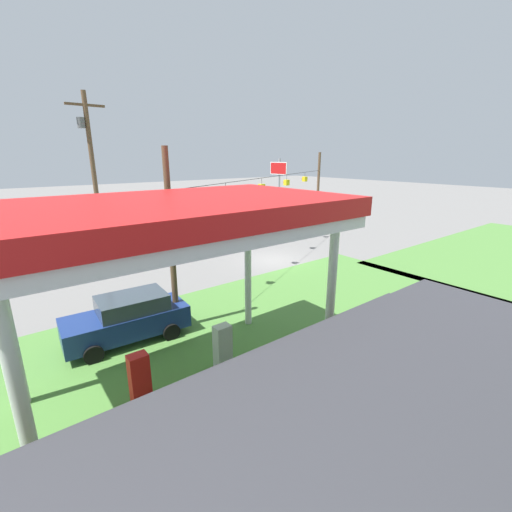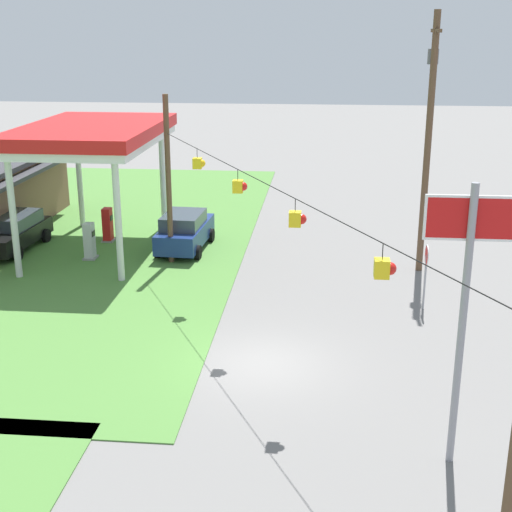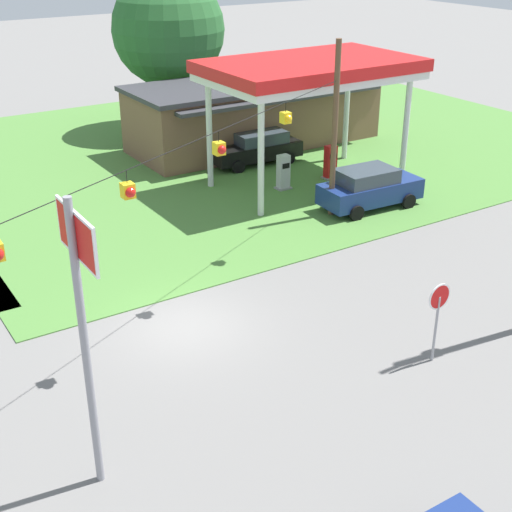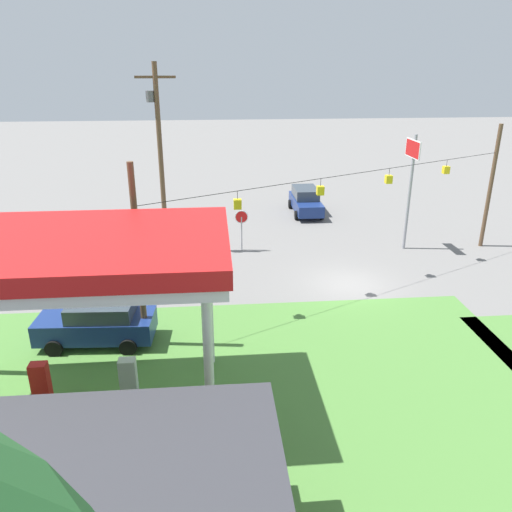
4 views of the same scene
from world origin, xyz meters
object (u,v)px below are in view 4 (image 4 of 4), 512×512
object	(u,v)px
gas_station_canopy	(66,255)
utility_pole_main	(160,151)
fuel_pump_near	(129,383)
car_at_pumps_front	(98,322)
car_on_crossroad	(306,201)
stop_sign_overhead	(411,170)
stop_sign_roadside	(242,221)
fuel_pump_far	(42,387)
car_at_pumps_rear	(63,477)

from	to	relation	value
gas_station_canopy	utility_pole_main	distance (m)	14.82
gas_station_canopy	fuel_pump_near	distance (m)	4.80
car_at_pumps_front	car_on_crossroad	world-z (taller)	car_on_crossroad
stop_sign_overhead	gas_station_canopy	bearing A→B (deg)	40.80
stop_sign_roadside	fuel_pump_near	bearing A→B (deg)	-107.88
stop_sign_overhead	fuel_pump_far	bearing A→B (deg)	38.42
car_at_pumps_rear	utility_pole_main	distance (m)	19.48
car_at_pumps_front	car_on_crossroad	xyz separation A→B (m)	(-11.75, -17.86, 0.02)
gas_station_canopy	fuel_pump_far	bearing A→B (deg)	-0.06
stop_sign_overhead	utility_pole_main	xyz separation A→B (m)	(14.51, -0.98, 1.15)
car_on_crossroad	fuel_pump_near	bearing A→B (deg)	-24.14
stop_sign_roadside	utility_pole_main	world-z (taller)	utility_pole_main
gas_station_canopy	car_at_pumps_front	bearing A→B (deg)	-84.15
car_at_pumps_front	car_at_pumps_rear	xyz separation A→B (m)	(-0.76, 8.07, -0.06)
car_on_crossroad	stop_sign_overhead	bearing A→B (deg)	29.76
fuel_pump_near	car_on_crossroad	bearing A→B (deg)	-114.39
car_at_pumps_front	gas_station_canopy	bearing A→B (deg)	99.00
car_at_pumps_rear	stop_sign_roadside	distance (m)	19.26
fuel_pump_near	car_at_pumps_rear	world-z (taller)	car_at_pumps_rear
fuel_pump_far	stop_sign_roadside	xyz separation A→B (m)	(-7.44, -14.35, 1.01)
stop_sign_overhead	utility_pole_main	world-z (taller)	utility_pole_main
car_at_pumps_rear	stop_sign_overhead	xyz separation A→B (m)	(-15.59, -17.79, 3.95)
car_on_crossroad	stop_sign_overhead	size ratio (longest dim) A/B	0.73
car_at_pumps_rear	car_on_crossroad	xyz separation A→B (m)	(-10.98, -25.93, 0.08)
gas_station_canopy	stop_sign_overhead	size ratio (longest dim) A/B	1.39
fuel_pump_near	car_at_pumps_rear	distance (m)	4.17
car_at_pumps_front	car_at_pumps_rear	bearing A→B (deg)	98.53
car_on_crossroad	stop_sign_roadside	xyz separation A→B (m)	(5.30, 7.54, 0.84)
stop_sign_roadside	car_at_pumps_rear	bearing A→B (deg)	-107.19
stop_sign_roadside	stop_sign_overhead	world-z (taller)	stop_sign_overhead
car_on_crossroad	stop_sign_overhead	distance (m)	10.12
fuel_pump_near	car_on_crossroad	size ratio (longest dim) A/B	0.34
car_at_pumps_front	stop_sign_roadside	world-z (taller)	stop_sign_roadside
stop_sign_overhead	utility_pole_main	distance (m)	14.58
gas_station_canopy	utility_pole_main	xyz separation A→B (m)	(-1.43, -14.74, 0.60)
fuel_pump_near	car_on_crossroad	xyz separation A→B (m)	(-9.93, -21.89, 0.17)
fuel_pump_far	car_on_crossroad	xyz separation A→B (m)	(-12.74, -21.89, 0.17)
fuel_pump_far	car_at_pumps_rear	distance (m)	4.40
fuel_pump_far	car_at_pumps_front	world-z (taller)	car_at_pumps_front
fuel_pump_far	utility_pole_main	distance (m)	15.88
fuel_pump_near	car_at_pumps_front	size ratio (longest dim) A/B	0.36
car_at_pumps_front	stop_sign_roadside	size ratio (longest dim) A/B	1.88
fuel_pump_near	stop_sign_roadside	world-z (taller)	stop_sign_roadside
fuel_pump_far	utility_pole_main	bearing A→B (deg)	-100.89
fuel_pump_near	car_at_pumps_rear	bearing A→B (deg)	75.32
car_on_crossroad	car_at_pumps_rear	bearing A→B (deg)	-22.71
car_at_pumps_front	stop_sign_roadside	bearing A→B (deg)	-118.86
fuel_pump_near	stop_sign_roadside	xyz separation A→B (m)	(-4.63, -14.35, 1.01)
fuel_pump_far	stop_sign_overhead	distance (m)	22.50
car_at_pumps_rear	car_on_crossroad	world-z (taller)	car_on_crossroad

